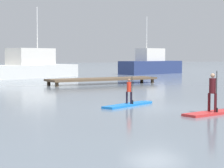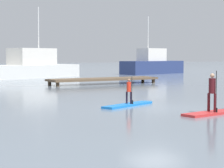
{
  "view_description": "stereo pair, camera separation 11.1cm",
  "coord_description": "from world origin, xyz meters",
  "px_view_note": "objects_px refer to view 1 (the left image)",
  "views": [
    {
      "loc": [
        -11.66,
        -15.7,
        2.36
      ],
      "look_at": [
        -0.76,
        2.54,
        0.97
      ],
      "focal_mm": 68.72,
      "sensor_mm": 36.0,
      "label": 1
    },
    {
      "loc": [
        -11.57,
        -15.76,
        2.36
      ],
      "look_at": [
        -0.76,
        2.54,
        0.97
      ],
      "focal_mm": 68.72,
      "sensor_mm": 36.0,
      "label": 2
    }
  ],
  "objects_px": {
    "paddler_child_solo": "(129,90)",
    "paddleboard_far": "(217,112)",
    "fishing_boat_white_large": "(29,67)",
    "paddleboard_near": "(129,105)",
    "paddler_adult": "(213,90)",
    "motor_boat_small_navy": "(151,65)"
  },
  "relations": [
    {
      "from": "paddleboard_far",
      "to": "paddler_adult",
      "type": "relative_size",
      "value": 2.14
    },
    {
      "from": "motor_boat_small_navy",
      "to": "paddler_child_solo",
      "type": "bearing_deg",
      "value": -127.67
    },
    {
      "from": "paddleboard_near",
      "to": "motor_boat_small_navy",
      "type": "relative_size",
      "value": 0.34
    },
    {
      "from": "paddler_adult",
      "to": "fishing_boat_white_large",
      "type": "xyz_separation_m",
      "value": [
        3.76,
        31.67,
        0.19
      ]
    },
    {
      "from": "paddleboard_far",
      "to": "motor_boat_small_navy",
      "type": "bearing_deg",
      "value": 57.9
    },
    {
      "from": "paddler_adult",
      "to": "fishing_boat_white_large",
      "type": "relative_size",
      "value": 0.14
    },
    {
      "from": "paddleboard_near",
      "to": "motor_boat_small_navy",
      "type": "bearing_deg",
      "value": 52.32
    },
    {
      "from": "paddler_child_solo",
      "to": "paddler_adult",
      "type": "height_order",
      "value": "paddler_adult"
    },
    {
      "from": "paddler_child_solo",
      "to": "fishing_boat_white_large",
      "type": "bearing_deg",
      "value": 79.58
    },
    {
      "from": "paddler_adult",
      "to": "fishing_boat_white_large",
      "type": "height_order",
      "value": "fishing_boat_white_large"
    },
    {
      "from": "paddler_child_solo",
      "to": "paddler_adult",
      "type": "bearing_deg",
      "value": -72.84
    },
    {
      "from": "fishing_boat_white_large",
      "to": "motor_boat_small_navy",
      "type": "bearing_deg",
      "value": 5.56
    },
    {
      "from": "paddleboard_near",
      "to": "paddleboard_far",
      "type": "bearing_deg",
      "value": -68.61
    },
    {
      "from": "paddler_child_solo",
      "to": "paddleboard_far",
      "type": "height_order",
      "value": "paddler_child_solo"
    },
    {
      "from": "fishing_boat_white_large",
      "to": "paddleboard_far",
      "type": "bearing_deg",
      "value": -96.19
    },
    {
      "from": "paddler_child_solo",
      "to": "paddler_adult",
      "type": "relative_size",
      "value": 0.78
    },
    {
      "from": "paddler_child_solo",
      "to": "fishing_boat_white_large",
      "type": "height_order",
      "value": "fishing_boat_white_large"
    },
    {
      "from": "paddleboard_near",
      "to": "paddler_adult",
      "type": "height_order",
      "value": "paddler_adult"
    },
    {
      "from": "paddleboard_far",
      "to": "fishing_boat_white_large",
      "type": "height_order",
      "value": "fishing_boat_white_large"
    },
    {
      "from": "paddleboard_far",
      "to": "paddler_adult",
      "type": "distance_m",
      "value": 1.0
    },
    {
      "from": "motor_boat_small_navy",
      "to": "fishing_boat_white_large",
      "type": "bearing_deg",
      "value": -174.44
    },
    {
      "from": "paddler_adult",
      "to": "paddler_child_solo",
      "type": "bearing_deg",
      "value": 107.16
    }
  ]
}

